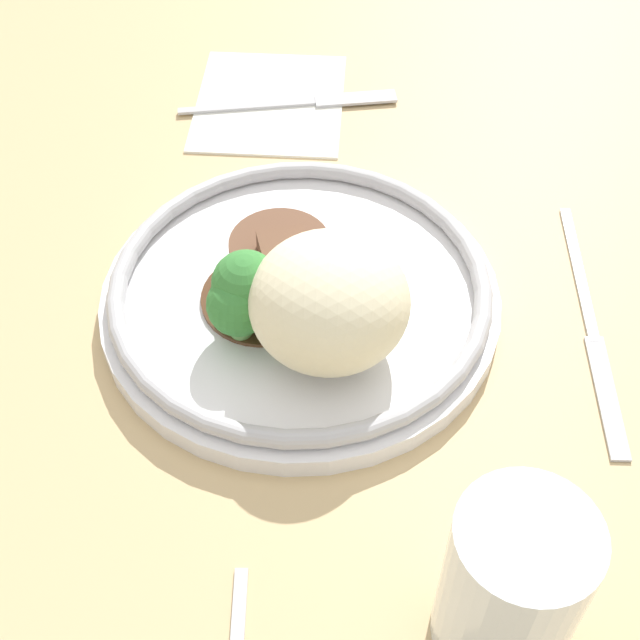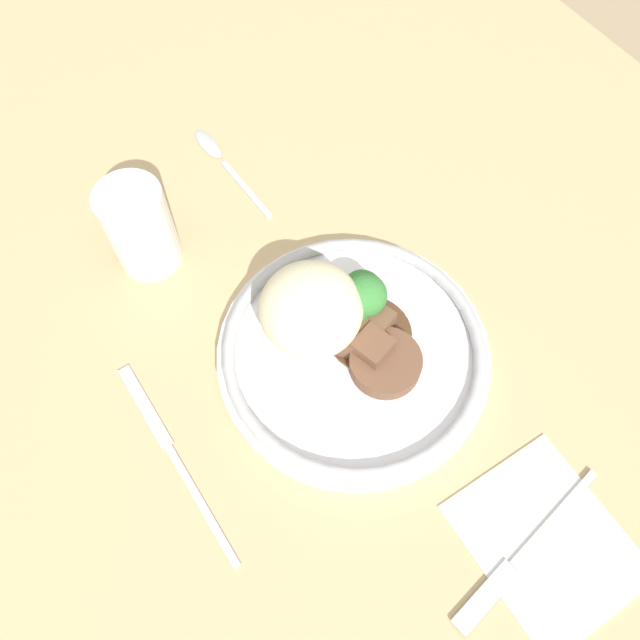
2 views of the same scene
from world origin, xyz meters
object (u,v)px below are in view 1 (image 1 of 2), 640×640
fork (313,102)px  knife (592,330)px  plate (302,296)px  juice_glass (510,591)px

fork → knife: size_ratio=0.85×
plate → juice_glass: 0.23m
plate → knife: (-0.00, 0.19, -0.03)m
plate → fork: 0.24m
plate → knife: plate is taller
plate → juice_glass: juice_glass is taller
plate → knife: bearing=91.2°
juice_glass → knife: 0.22m
juice_glass → fork: 0.46m
plate → knife: 0.19m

